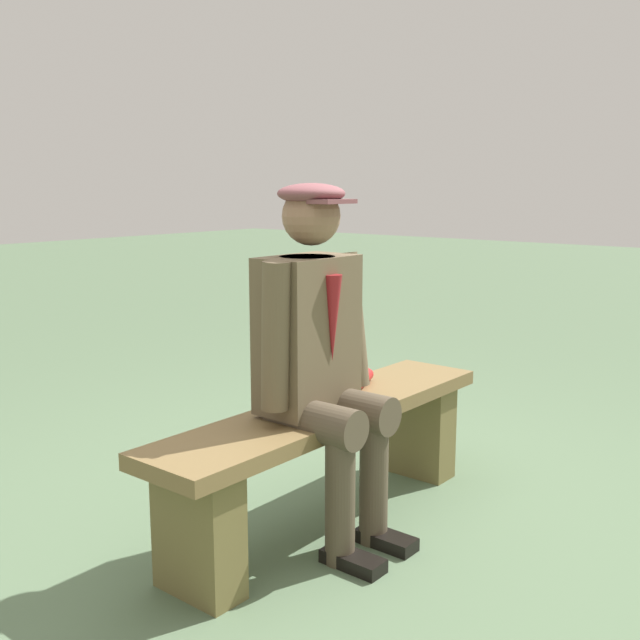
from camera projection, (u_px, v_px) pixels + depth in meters
The scene contains 4 objects.
ground_plane at pixel (328, 522), 3.08m from camera, with size 30.00×30.00×0.00m, color #546D4E.
bench at pixel (328, 443), 3.02m from camera, with size 1.72×0.37×0.50m.
seated_man at pixel (320, 349), 2.82m from camera, with size 0.55×0.54×1.37m.
rolled_magazine at pixel (360, 381), 3.24m from camera, with size 0.05×0.05×0.27m, color #B21E1E.
Camera 1 is at (2.26, 1.80, 1.36)m, focal length 42.30 mm.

